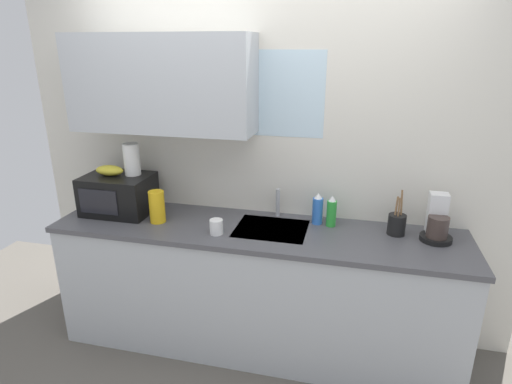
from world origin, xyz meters
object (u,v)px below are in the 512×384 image
at_px(paper_towel_roll, 132,159).
at_px(mug_white, 216,227).
at_px(coffee_maker, 437,223).
at_px(dish_soap_bottle_green, 331,212).
at_px(utensil_crock, 397,224).
at_px(banana_bunch, 110,170).
at_px(microwave, 119,194).
at_px(dish_soap_bottle_blue, 318,209).
at_px(cereal_canister, 157,207).

relative_size(paper_towel_roll, mug_white, 2.32).
bearing_deg(paper_towel_roll, mug_white, -19.34).
height_order(coffee_maker, dish_soap_bottle_green, coffee_maker).
relative_size(paper_towel_roll, utensil_crock, 0.76).
height_order(coffee_maker, mug_white, coffee_maker).
relative_size(banana_bunch, mug_white, 2.11).
bearing_deg(microwave, mug_white, -13.51).
xyz_separation_m(coffee_maker, utensil_crock, (-0.23, 0.01, -0.03)).
height_order(dish_soap_bottle_green, utensil_crock, utensil_crock).
relative_size(banana_bunch, coffee_maker, 0.71).
relative_size(paper_towel_roll, coffee_maker, 0.79).
bearing_deg(banana_bunch, microwave, -1.80).
xyz_separation_m(paper_towel_roll, dish_soap_bottle_green, (1.38, 0.06, -0.28)).
distance_m(dish_soap_bottle_green, mug_white, 0.75).
distance_m(dish_soap_bottle_blue, dish_soap_bottle_green, 0.09).
xyz_separation_m(banana_bunch, mug_white, (0.83, -0.19, -0.26)).
height_order(microwave, dish_soap_bottle_blue, microwave).
bearing_deg(utensil_crock, microwave, -177.83).
bearing_deg(utensil_crock, dish_soap_bottle_blue, 173.89).
bearing_deg(mug_white, cereal_canister, 168.54).
xyz_separation_m(coffee_maker, mug_white, (-1.33, -0.25, -0.06)).
relative_size(coffee_maker, dish_soap_bottle_blue, 1.32).
xyz_separation_m(dish_soap_bottle_blue, mug_white, (-0.60, -0.31, -0.05)).
distance_m(banana_bunch, dish_soap_bottle_green, 1.54).
bearing_deg(coffee_maker, microwave, -178.38).
bearing_deg(cereal_canister, dish_soap_bottle_blue, 12.07).
xyz_separation_m(banana_bunch, paper_towel_roll, (0.15, 0.05, 0.08)).
bearing_deg(coffee_maker, utensil_crock, 177.13).
distance_m(microwave, coffee_maker, 2.12).
distance_m(dish_soap_bottle_blue, cereal_canister, 1.07).
relative_size(coffee_maker, dish_soap_bottle_green, 1.34).
height_order(banana_bunch, mug_white, banana_bunch).
xyz_separation_m(dish_soap_bottle_green, cereal_canister, (-1.14, -0.21, 0.01)).
relative_size(dish_soap_bottle_blue, cereal_canister, 0.98).
relative_size(banana_bunch, paper_towel_roll, 0.91).
xyz_separation_m(paper_towel_roll, mug_white, (0.68, -0.24, -0.33)).
height_order(banana_bunch, paper_towel_roll, paper_towel_roll).
relative_size(microwave, dish_soap_bottle_blue, 2.16).
xyz_separation_m(microwave, cereal_canister, (0.34, -0.10, -0.03)).
xyz_separation_m(dish_soap_bottle_green, utensil_crock, (0.41, -0.04, -0.03)).
height_order(microwave, utensil_crock, utensil_crock).
bearing_deg(paper_towel_roll, dish_soap_bottle_green, 2.33).
xyz_separation_m(microwave, utensil_crock, (1.88, 0.07, -0.06)).
distance_m(banana_bunch, coffee_maker, 2.17).
distance_m(paper_towel_roll, cereal_canister, 0.39).
bearing_deg(dish_soap_bottle_blue, microwave, -174.85).
xyz_separation_m(coffee_maker, dish_soap_bottle_blue, (-0.73, 0.06, -0.01)).
distance_m(coffee_maker, cereal_canister, 1.78).
height_order(banana_bunch, cereal_canister, banana_bunch).
height_order(paper_towel_roll, coffee_maker, paper_towel_roll).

